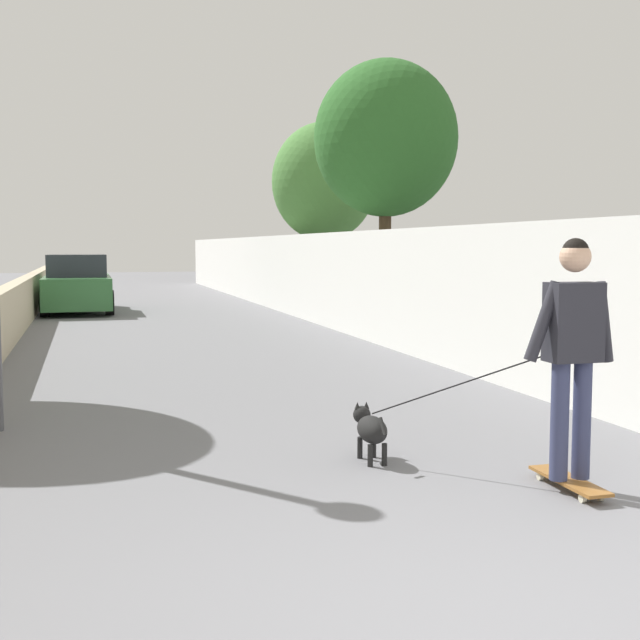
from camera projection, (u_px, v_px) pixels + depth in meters
The scene contains 9 objects.
ground_plane at pixel (181, 330), 17.09m from camera, with size 80.00×80.00×0.00m, color slate.
wall_left at pixel (4, 318), 14.23m from camera, with size 48.00×0.30×1.03m, color tan.
fence_right at pixel (360, 284), 15.97m from camera, with size 48.00×0.30×2.05m, color white.
tree_right_near at pixel (386, 139), 16.91m from camera, with size 2.98×2.98×5.59m.
tree_right_mid at pixel (324, 182), 22.81m from camera, with size 2.92×2.92×5.20m.
skateboard at pixel (569, 481), 5.89m from camera, with size 0.80×0.21×0.08m.
person_skateboarder at pixel (573, 339), 5.80m from camera, with size 0.22×0.71×1.73m.
dog at pixel (371, 428), 6.68m from camera, with size 1.48×1.23×1.06m.
car_near at pixel (77, 285), 21.89m from camera, with size 4.33×1.80×1.54m.
Camera 1 is at (-3.15, 1.86, 1.76)m, focal length 45.88 mm.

